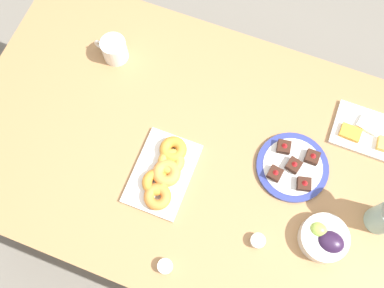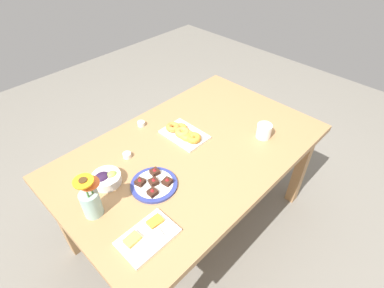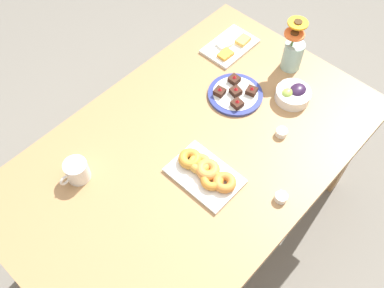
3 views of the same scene
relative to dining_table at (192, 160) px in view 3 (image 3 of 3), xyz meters
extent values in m
plane|color=slate|center=(0.00, 0.00, -0.65)|extent=(6.00, 6.00, 0.00)
cube|color=#A87A4C|center=(0.00, 0.00, 0.07)|extent=(1.60, 1.00, 0.04)
cube|color=#A87A4C|center=(-0.72, -0.42, -0.30)|extent=(0.07, 0.07, 0.70)
cube|color=#A87A4C|center=(0.72, -0.42, -0.30)|extent=(0.07, 0.07, 0.70)
cube|color=#A87A4C|center=(-0.72, 0.42, -0.30)|extent=(0.07, 0.07, 0.70)
cylinder|color=white|center=(0.39, -0.24, 0.13)|extent=(0.09, 0.09, 0.09)
cylinder|color=brown|center=(0.39, -0.24, 0.17)|extent=(0.08, 0.08, 0.00)
torus|color=white|center=(0.45, -0.24, 0.13)|extent=(0.05, 0.01, 0.05)
cylinder|color=white|center=(-0.50, 0.14, 0.11)|extent=(0.15, 0.15, 0.05)
ellipsoid|color=#2D1938|center=(-0.52, 0.15, 0.13)|extent=(0.08, 0.07, 0.04)
ellipsoid|color=#9EC14C|center=(-0.47, 0.12, 0.13)|extent=(0.05, 0.05, 0.04)
cube|color=white|center=(-0.56, -0.27, 0.09)|extent=(0.26, 0.17, 0.01)
cube|color=#EFB74C|center=(-0.62, -0.24, 0.11)|extent=(0.07, 0.05, 0.02)
cube|color=white|center=(-0.54, -0.29, 0.11)|extent=(0.08, 0.06, 0.01)
cube|color=orange|center=(-0.49, -0.24, 0.11)|extent=(0.07, 0.05, 0.02)
cube|color=white|center=(0.06, 0.12, 0.09)|extent=(0.19, 0.28, 0.01)
torus|color=orange|center=(0.05, 0.04, 0.12)|extent=(0.13, 0.13, 0.04)
torus|color=gold|center=(0.04, 0.08, 0.12)|extent=(0.12, 0.12, 0.04)
torus|color=#DE8A40|center=(0.04, 0.12, 0.12)|extent=(0.11, 0.11, 0.04)
torus|color=orange|center=(0.07, 0.16, 0.12)|extent=(0.12, 0.12, 0.03)
torus|color=orange|center=(0.04, 0.21, 0.12)|extent=(0.12, 0.12, 0.04)
cylinder|color=white|center=(-0.06, 0.40, 0.10)|extent=(0.05, 0.05, 0.03)
cylinder|color=#C68923|center=(-0.06, 0.40, 0.11)|extent=(0.04, 0.04, 0.01)
cylinder|color=white|center=(-0.31, 0.22, 0.10)|extent=(0.05, 0.05, 0.03)
cylinder|color=maroon|center=(-0.31, 0.22, 0.11)|extent=(0.04, 0.04, 0.01)
cylinder|color=navy|center=(-0.34, -0.06, 0.09)|extent=(0.25, 0.25, 0.01)
cylinder|color=white|center=(-0.34, -0.06, 0.09)|extent=(0.20, 0.20, 0.01)
cube|color=#381E14|center=(-0.39, -0.01, 0.11)|extent=(0.05, 0.05, 0.02)
cone|color=red|center=(-0.39, -0.01, 0.13)|extent=(0.02, 0.02, 0.01)
cube|color=#381E14|center=(-0.29, -0.01, 0.11)|extent=(0.05, 0.05, 0.02)
cone|color=red|center=(-0.29, -0.01, 0.13)|extent=(0.02, 0.02, 0.01)
cube|color=#381E14|center=(-0.39, -0.11, 0.11)|extent=(0.04, 0.04, 0.02)
cone|color=red|center=(-0.39, -0.11, 0.13)|extent=(0.02, 0.02, 0.01)
cube|color=#381E14|center=(-0.29, -0.11, 0.11)|extent=(0.05, 0.05, 0.02)
cone|color=red|center=(-0.29, -0.11, 0.13)|extent=(0.02, 0.02, 0.01)
cube|color=#381E14|center=(-0.34, -0.06, 0.11)|extent=(0.05, 0.05, 0.02)
cone|color=red|center=(-0.34, -0.06, 0.13)|extent=(0.02, 0.02, 0.01)
cylinder|color=#99C1B7|center=(-0.66, 0.02, 0.16)|extent=(0.09, 0.09, 0.14)
cylinder|color=#3D702D|center=(-0.66, 0.00, 0.27)|extent=(0.01, 0.01, 0.10)
cylinder|color=orange|center=(-0.66, 0.00, 0.33)|extent=(0.09, 0.09, 0.01)
cylinder|color=#472D14|center=(-0.66, 0.00, 0.33)|extent=(0.04, 0.04, 0.01)
cylinder|color=#3D702D|center=(-0.64, 0.01, 0.25)|extent=(0.01, 0.01, 0.06)
cylinder|color=orange|center=(-0.64, 0.01, 0.29)|extent=(0.09, 0.09, 0.01)
cylinder|color=#472D14|center=(-0.64, 0.01, 0.29)|extent=(0.04, 0.04, 0.01)
camera|label=1|loc=(-0.17, 0.44, 1.49)|focal=40.00mm
camera|label=2|loc=(-0.95, -0.92, 1.28)|focal=28.00mm
camera|label=3|loc=(0.70, 0.65, 1.54)|focal=40.00mm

